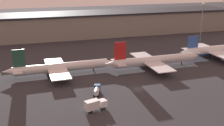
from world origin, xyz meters
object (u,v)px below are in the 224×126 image
(airplane_3, at_px, (215,50))
(service_vehicle_2, at_px, (95,105))
(service_vehicle_0, at_px, (97,90))
(airplane_2, at_px, (154,61))
(airplane_1, at_px, (60,67))

(airplane_3, height_order, service_vehicle_2, airplane_3)
(service_vehicle_0, xyz_separation_m, service_vehicle_2, (-3.75, -12.47, 0.37))
(airplane_2, relative_size, service_vehicle_0, 7.44)
(airplane_1, bearing_deg, airplane_3, 1.18)
(airplane_2, height_order, service_vehicle_2, airplane_2)
(airplane_2, bearing_deg, service_vehicle_0, -147.38)
(service_vehicle_0, distance_m, service_vehicle_2, 13.03)
(service_vehicle_2, bearing_deg, airplane_3, 12.47)
(airplane_1, xyz_separation_m, service_vehicle_0, (10.19, -25.78, -1.62))
(airplane_1, distance_m, airplane_2, 43.93)
(airplane_1, bearing_deg, service_vehicle_0, -69.63)
(airplane_1, bearing_deg, service_vehicle_2, -81.64)
(service_vehicle_0, relative_size, service_vehicle_2, 0.85)
(airplane_2, xyz_separation_m, service_vehicle_0, (-33.62, -22.52, -1.83))
(service_vehicle_0, height_order, service_vehicle_2, service_vehicle_2)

